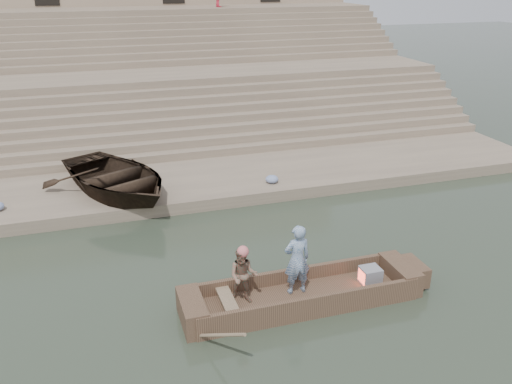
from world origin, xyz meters
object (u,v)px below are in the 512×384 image
rowing_man (243,276)px  main_rowboat (302,299)px  beached_rowboat (116,178)px  standing_man (297,260)px  television (370,275)px

rowing_man → main_rowboat: bearing=14.8°
rowing_man → beached_rowboat: 7.32m
standing_man → beached_rowboat: size_ratio=0.34×
standing_man → television: 1.93m
standing_man → television: bearing=173.5°
beached_rowboat → rowing_man: bearing=-97.3°
television → beached_rowboat: size_ratio=0.09×
standing_man → rowing_man: standing_man is taller
main_rowboat → television: size_ratio=10.87×
main_rowboat → television: 1.76m
main_rowboat → television: (1.73, 0.00, 0.31)m
standing_man → beached_rowboat: (-3.53, 6.95, -0.15)m
rowing_man → television: bearing=18.5°
rowing_man → television: (3.08, -0.15, -0.47)m
rowing_man → beached_rowboat: rowing_man is taller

